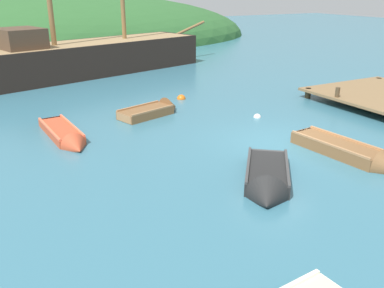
{
  "coord_description": "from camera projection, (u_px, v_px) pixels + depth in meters",
  "views": [
    {
      "loc": [
        -9.28,
        -10.78,
        5.19
      ],
      "look_at": [
        -3.21,
        0.39,
        0.38
      ],
      "focal_mm": 38.7,
      "sensor_mm": 36.0,
      "label": 1
    }
  ],
  "objects": [
    {
      "name": "ground_plane",
      "position": [
        276.0,
        142.0,
        14.84
      ],
      "size": [
        120.0,
        120.0,
        0.0
      ],
      "primitive_type": "plane",
      "color": "teal"
    },
    {
      "name": "shore_hill",
      "position": [
        30.0,
        43.0,
        41.71
      ],
      "size": [
        48.75,
        25.64,
        9.83
      ],
      "primitive_type": "ellipsoid",
      "color": "#2D602D",
      "rests_on": "ground"
    },
    {
      "name": "buoy_white",
      "position": [
        257.0,
        117.0,
        17.67
      ],
      "size": [
        0.32,
        0.32,
        0.32
      ],
      "primitive_type": "sphere",
      "color": "white",
      "rests_on": "ground"
    },
    {
      "name": "rowboat_outer_right",
      "position": [
        66.0,
        137.0,
        15.09
      ],
      "size": [
        1.14,
        3.85,
        0.88
      ],
      "rotation": [
        0.0,
        0.0,
        4.77
      ],
      "color": "#C64C2D",
      "rests_on": "ground"
    },
    {
      "name": "rowboat_far",
      "position": [
        351.0,
        154.0,
        13.38
      ],
      "size": [
        1.42,
        4.01,
        1.0
      ],
      "rotation": [
        0.0,
        0.0,
        4.81
      ],
      "color": "brown",
      "rests_on": "ground"
    },
    {
      "name": "sailing_ship",
      "position": [
        88.0,
        62.0,
        26.4
      ],
      "size": [
        17.82,
        7.59,
        12.97
      ],
      "rotation": [
        0.0,
        0.0,
        0.26
      ],
      "color": "black",
      "rests_on": "ground"
    },
    {
      "name": "rowboat_portside",
      "position": [
        267.0,
        182.0,
        11.52
      ],
      "size": [
        2.96,
        3.31,
        1.13
      ],
      "rotation": [
        0.0,
        0.0,
        4.04
      ],
      "color": "black",
      "rests_on": "ground"
    },
    {
      "name": "buoy_orange",
      "position": [
        181.0,
        99.0,
        20.6
      ],
      "size": [
        0.44,
        0.44,
        0.44
      ],
      "primitive_type": "sphere",
      "color": "orange",
      "rests_on": "ground"
    },
    {
      "name": "rowboat_near_dock",
      "position": [
        154.0,
        112.0,
        18.04
      ],
      "size": [
        3.1,
        1.84,
        1.02
      ],
      "rotation": [
        0.0,
        0.0,
        0.29
      ],
      "color": "brown",
      "rests_on": "ground"
    }
  ]
}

